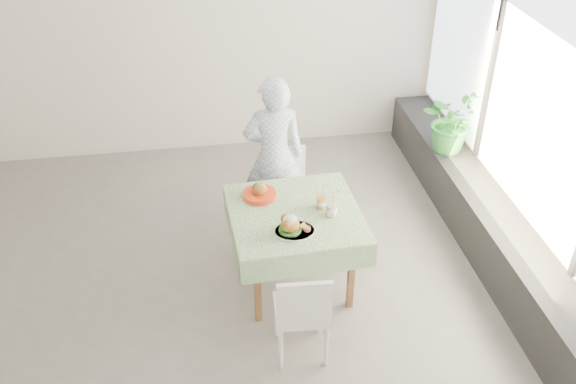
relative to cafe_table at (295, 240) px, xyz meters
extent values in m
plane|color=#615E5C|center=(-1.00, 0.03, -0.46)|extent=(6.00, 6.00, 0.00)
cube|color=silver|center=(-1.00, 2.53, 0.94)|extent=(6.00, 0.02, 2.80)
cube|color=silver|center=(2.00, 0.03, 0.94)|extent=(0.02, 5.00, 2.80)
cube|color=#D1E0F9|center=(1.97, 0.03, 1.19)|extent=(0.01, 4.80, 2.18)
cube|color=black|center=(1.80, 0.03, -0.21)|extent=(0.40, 4.80, 0.50)
cube|color=brown|center=(0.00, 0.00, 0.25)|extent=(0.94, 0.94, 0.04)
cube|color=silver|center=(0.00, 0.00, 0.28)|extent=(1.09, 1.09, 0.01)
cube|color=white|center=(0.07, 0.73, -0.04)|extent=(0.42, 0.42, 0.04)
cube|color=white|center=(0.06, 0.91, 0.17)|extent=(0.39, 0.07, 0.39)
cube|color=white|center=(-0.08, -0.77, -0.04)|extent=(0.41, 0.41, 0.04)
cube|color=white|center=(-0.09, -0.94, 0.17)|extent=(0.39, 0.06, 0.39)
imported|color=#8FB3E5|center=(-0.05, 0.87, 0.31)|extent=(0.57, 0.38, 1.54)
cylinder|color=white|center=(-0.05, -0.26, 0.29)|extent=(0.32, 0.32, 0.02)
cylinder|color=#164912|center=(-0.08, -0.26, 0.31)|extent=(0.17, 0.17, 0.02)
ellipsoid|color=#9C6725|center=(-0.08, -0.26, 0.36)|extent=(0.15, 0.14, 0.11)
ellipsoid|color=white|center=(-0.08, -0.26, 0.41)|extent=(0.11, 0.10, 0.07)
cylinder|color=#A91B10|center=(0.05, -0.28, 0.31)|extent=(0.05, 0.05, 0.03)
cylinder|color=white|center=(0.22, 0.03, 0.34)|extent=(0.09, 0.09, 0.13)
cylinder|color=orange|center=(0.22, 0.03, 0.33)|extent=(0.08, 0.08, 0.09)
cylinder|color=white|center=(0.22, 0.03, 0.41)|extent=(0.09, 0.09, 0.01)
cylinder|color=gold|center=(0.23, 0.03, 0.46)|extent=(0.01, 0.03, 0.17)
cylinder|color=white|center=(0.28, -0.09, 0.35)|extent=(0.09, 0.09, 0.13)
cylinder|color=beige|center=(0.28, -0.09, 0.33)|extent=(0.08, 0.08, 0.09)
cylinder|color=white|center=(0.28, -0.09, 0.41)|extent=(0.10, 0.10, 0.01)
cylinder|color=gold|center=(0.28, -0.09, 0.46)|extent=(0.01, 0.03, 0.18)
cylinder|color=red|center=(-0.26, 0.26, 0.30)|extent=(0.28, 0.28, 0.04)
cylinder|color=white|center=(-0.26, 0.26, 0.32)|extent=(0.23, 0.23, 0.02)
ellipsoid|color=#9C6725|center=(-0.26, 0.26, 0.36)|extent=(0.12, 0.12, 0.10)
imported|color=#2A7E2A|center=(1.76, 1.20, 0.36)|extent=(0.76, 0.77, 0.64)
camera|label=1|loc=(-0.72, -4.14, 3.27)|focal=40.00mm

